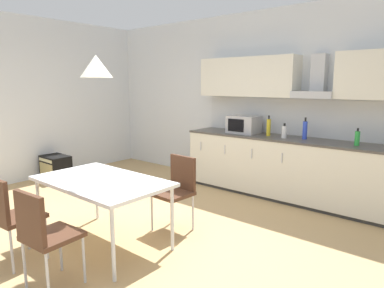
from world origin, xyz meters
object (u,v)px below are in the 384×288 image
Objects in this scene: bottle_green at (357,138)px; guitar_amp at (56,168)px; bottle_blue at (305,130)px; chair_near_right at (43,230)px; pendant_lamp at (96,66)px; chair_near_left at (9,211)px; microwave at (244,124)px; bottle_white at (284,132)px; chair_far_right at (177,185)px; bottle_yellow at (269,127)px; dining_table at (102,184)px.

bottle_green is 4.93m from guitar_amp.
chair_near_right is at bearing -101.83° from bottle_blue.
pendant_lamp is at bearing -124.09° from bottle_green.
bottle_green is at bearing 58.64° from chair_near_left.
microwave is 0.92× the size of guitar_amp.
pendant_lamp reaches higher than bottle_blue.
pendant_lamp is (-0.80, -2.63, 0.86)m from bottle_white.
chair_near_right is 1.00× the size of chair_near_left.
chair_far_right is at bearing -2.92° from guitar_amp.
bottle_green is 0.71× the size of pendant_lamp.
chair_near_right is 3.59m from guitar_amp.
guitar_amp is at bearing -152.43° from bottle_yellow.
bottle_white is 0.42× the size of guitar_amp.
bottle_yellow is (-0.56, -0.03, -0.00)m from bottle_blue.
microwave is at bearing 94.22° from chair_near_right.
chair_far_right is at bearing -95.67° from bottle_yellow.
bottle_blue is 0.98× the size of pendant_lamp.
bottle_yellow is 3.54m from chair_near_right.
chair_near_left reaches higher than dining_table.
bottle_yellow is at bearing -176.57° from bottle_blue.
pendant_lamp is at bearing -91.53° from microwave.
chair_near_right is (-0.18, -3.50, -0.52)m from bottle_yellow.
chair_near_left is at bearing -111.43° from bottle_blue.
pendant_lamp reaches higher than chair_far_right.
microwave is 2.21× the size of bottle_white.
chair_near_right is at bearing -0.00° from chair_near_left.
pendant_lamp is (-0.33, -0.81, 1.35)m from chair_far_right.
pendant_lamp is (-0.33, 0.81, 1.35)m from chair_near_right.
bottle_white is at bearing 73.16° from pendant_lamp.
chair_far_right is 2.72× the size of pendant_lamp.
chair_near_left is (-1.11, -3.45, -0.48)m from bottle_white.
bottle_yellow is at bearing 87.00° from chair_near_right.
pendant_lamp is at bearing -100.81° from bottle_yellow.
microwave reaches higher than dining_table.
bottle_white is 2.88m from pendant_lamp.
bottle_blue is at bearing 174.08° from bottle_green.
bottle_blue reaches higher than chair_far_right.
dining_table is at bearing -111.92° from chair_far_right.
chair_near_right is 2.72× the size of pendant_lamp.
guitar_amp is (-3.85, -1.75, -0.84)m from bottle_blue.
bottle_white is 3.51m from chair_near_right.
chair_near_right is (0.26, -3.50, -0.53)m from microwave.
microwave is 3.43m from guitar_amp.
chair_far_right is at bearing 68.38° from chair_near_left.
microwave is at bearing 31.07° from guitar_amp.
bottle_yellow reaches higher than guitar_amp.
dining_table is at bearing -111.46° from bottle_blue.
bottle_green is 1.28m from bottle_yellow.
bottle_yellow reaches higher than chair_near_left.
bottle_blue is 0.60× the size of guitar_amp.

